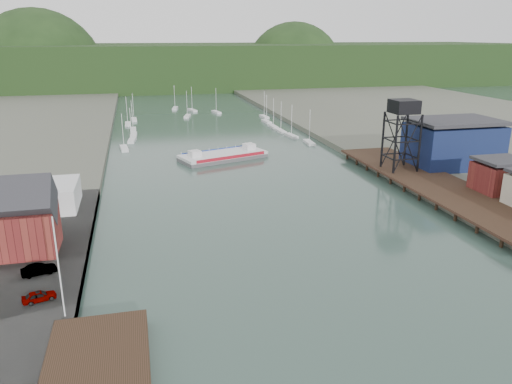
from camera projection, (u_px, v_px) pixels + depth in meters
name	position (u px, v px, depth m)	size (l,w,h in m)	color
ground	(372.00, 338.00, 55.00)	(600.00, 600.00, 0.00)	#2B433B
west_quay	(18.00, 288.00, 64.32)	(16.00, 80.00, 1.60)	slate
west_stage	(97.00, 371.00, 48.22)	(10.00, 18.00, 1.80)	black
east_pier	(438.00, 185.00, 104.42)	(14.00, 70.00, 2.45)	black
harbor_building	(12.00, 224.00, 71.55)	(12.20, 8.20, 8.90)	maroon
white_shed	(26.00, 197.00, 90.31)	(18.00, 12.00, 4.50)	silver
flagpole	(59.00, 268.00, 54.57)	(0.16, 0.16, 12.00)	silver
lift_tower	(404.00, 111.00, 111.88)	(6.50, 6.50, 16.00)	black
blue_shed	(453.00, 143.00, 119.68)	(20.50, 14.50, 11.30)	#0D183A
marina_sailboats	(203.00, 125.00, 183.23)	(57.71, 92.65, 0.90)	silver
distant_hills	(163.00, 69.00, 330.24)	(500.00, 120.00, 80.00)	black
chain_ferry	(223.00, 156.00, 133.87)	(24.75, 16.16, 3.31)	#535356
car_west_a	(39.00, 296.00, 59.40)	(1.56, 3.87, 1.32)	#999999
car_west_b	(39.00, 270.00, 65.94)	(1.54, 4.42, 1.46)	#999999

